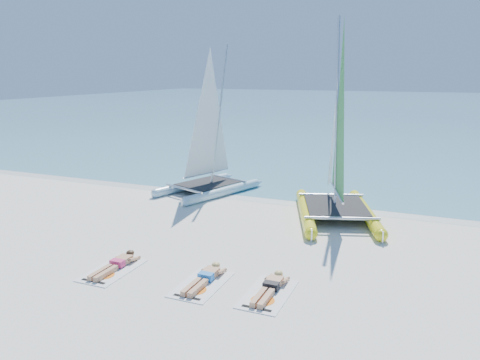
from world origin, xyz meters
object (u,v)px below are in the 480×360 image
object	(u,v)px
catamaran_blue	(209,148)
towel_c	(268,294)
towel_a	(112,270)
sunbather_c	(270,287)
towel_b	(202,284)
catamaran_yellow	(336,152)
sunbather_b	(205,277)
sunbather_a	(117,264)

from	to	relation	value
catamaran_blue	towel_c	size ratio (longest dim) A/B	3.51
towel_a	sunbather_c	xyz separation A→B (m)	(4.26, 0.49, 0.11)
towel_a	towel_b	xyz separation A→B (m)	(2.57, 0.17, 0.00)
towel_c	sunbather_c	distance (m)	0.22
catamaran_yellow	sunbather_b	size ratio (longest dim) A/B	4.26
catamaran_yellow	towel_b	bearing A→B (deg)	-122.69
sunbather_a	towel_b	xyz separation A→B (m)	(2.57, -0.03, -0.11)
catamaran_blue	towel_b	bearing A→B (deg)	-45.37
catamaran_blue	sunbather_b	world-z (taller)	catamaran_blue
catamaran_blue	towel_c	distance (m)	10.13
towel_b	towel_c	bearing A→B (deg)	4.42
towel_a	catamaran_blue	bearing A→B (deg)	98.97
towel_a	towel_c	distance (m)	4.27
catamaran_blue	towel_b	world-z (taller)	catamaran_blue
catamaran_blue	sunbather_c	size ratio (longest dim) A/B	3.77
catamaran_yellow	towel_c	world-z (taller)	catamaran_yellow
catamaran_yellow	towel_c	xyz separation A→B (m)	(-0.09, -7.13, -2.30)
towel_c	sunbather_a	bearing A→B (deg)	-178.60
sunbather_a	catamaran_yellow	bearing A→B (deg)	59.01
sunbather_c	sunbather_a	bearing A→B (deg)	-176.02
sunbather_b	sunbather_c	distance (m)	1.69
towel_a	towel_c	world-z (taller)	same
towel_a	towel_b	world-z (taller)	same
catamaran_yellow	sunbather_b	world-z (taller)	catamaran_yellow
towel_b	sunbather_a	bearing A→B (deg)	179.42
towel_b	sunbather_c	distance (m)	1.72
sunbather_a	sunbather_c	size ratio (longest dim) A/B	1.00
catamaran_yellow	catamaran_blue	bearing A→B (deg)	150.18
towel_b	sunbather_b	size ratio (longest dim) A/B	1.07
catamaran_yellow	sunbather_b	bearing A→B (deg)	-123.05
catamaran_yellow	sunbather_c	size ratio (longest dim) A/B	4.26
catamaran_blue	towel_b	xyz separation A→B (m)	(3.92, -8.35, -1.93)
towel_a	sunbather_b	bearing A→B (deg)	7.91
sunbather_a	towel_b	world-z (taller)	sunbather_a
catamaran_blue	towel_a	bearing A→B (deg)	-61.54
towel_b	towel_c	size ratio (longest dim) A/B	1.00
sunbather_a	sunbather_b	size ratio (longest dim) A/B	1.00
sunbather_a	towel_b	bearing A→B (deg)	-0.58
sunbather_a	sunbather_c	xyz separation A→B (m)	(4.26, 0.30, 0.00)
towel_b	towel_a	bearing A→B (deg)	-176.32
towel_a	sunbather_b	distance (m)	2.60
towel_b	towel_c	xyz separation A→B (m)	(1.68, 0.13, 0.00)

